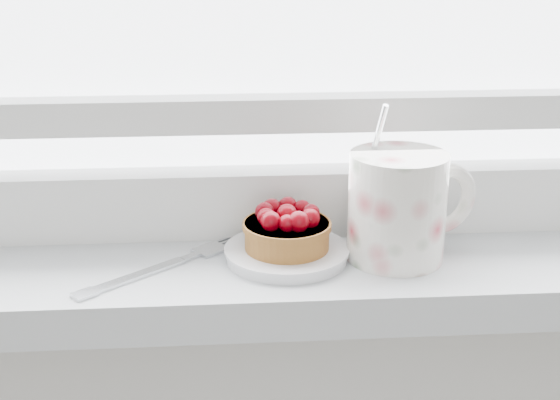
{
  "coord_description": "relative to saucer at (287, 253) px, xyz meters",
  "views": [
    {
      "loc": [
        -0.08,
        1.19,
        1.26
      ],
      "look_at": [
        -0.03,
        1.88,
        1.01
      ],
      "focal_mm": 50.0,
      "sensor_mm": 36.0,
      "label": 1
    }
  ],
  "objects": [
    {
      "name": "raspberry_tart",
      "position": [
        -0.0,
        -0.0,
        0.03
      ],
      "size": [
        0.09,
        0.09,
        0.05
      ],
      "color": "brown",
      "rests_on": "saucer"
    },
    {
      "name": "fork",
      "position": [
        -0.12,
        -0.01,
        -0.0
      ],
      "size": [
        0.17,
        0.15,
        0.0
      ],
      "color": "silver",
      "rests_on": "windowsill"
    },
    {
      "name": "saucer",
      "position": [
        0.0,
        0.0,
        0.0
      ],
      "size": [
        0.12,
        0.12,
        0.01
      ],
      "primitive_type": "cylinder",
      "color": "silver",
      "rests_on": "windowsill"
    },
    {
      "name": "floral_mug",
      "position": [
        0.11,
        -0.0,
        0.05
      ],
      "size": [
        0.15,
        0.12,
        0.15
      ],
      "color": "white",
      "rests_on": "windowsill"
    }
  ]
}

